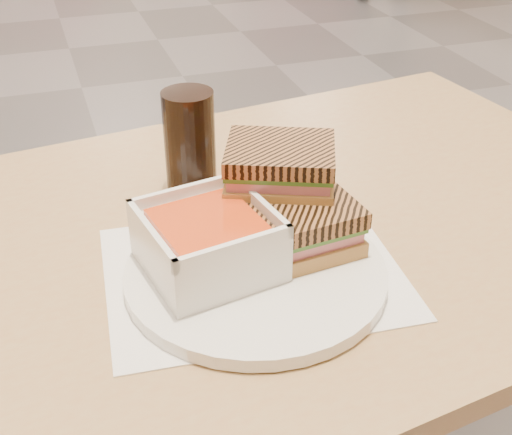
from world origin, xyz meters
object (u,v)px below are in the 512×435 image
object	(u,v)px
main_table	(226,306)
plate	(256,273)
soup_bowl	(208,243)
panini_lower	(296,226)
cola_glass	(190,144)

from	to	relation	value
main_table	plate	bearing A→B (deg)	-85.95
plate	soup_bowl	xyz separation A→B (m)	(-0.05, 0.02, 0.04)
main_table	panini_lower	bearing A→B (deg)	-49.83
main_table	plate	distance (m)	0.16
plate	panini_lower	distance (m)	0.07
plate	panini_lower	size ratio (longest dim) A/B	2.07
plate	cola_glass	bearing A→B (deg)	94.94
panini_lower	soup_bowl	bearing A→B (deg)	-176.39
main_table	cola_glass	xyz separation A→B (m)	(-0.01, 0.12, 0.19)
panini_lower	cola_glass	size ratio (longest dim) A/B	0.97
plate	soup_bowl	bearing A→B (deg)	158.87
plate	soup_bowl	distance (m)	0.06
main_table	soup_bowl	xyz separation A→B (m)	(-0.04, -0.08, 0.16)
main_table	soup_bowl	world-z (taller)	soup_bowl
plate	cola_glass	world-z (taller)	cola_glass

